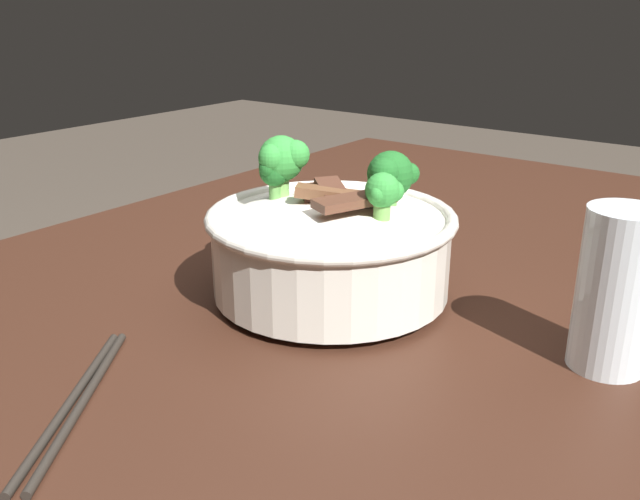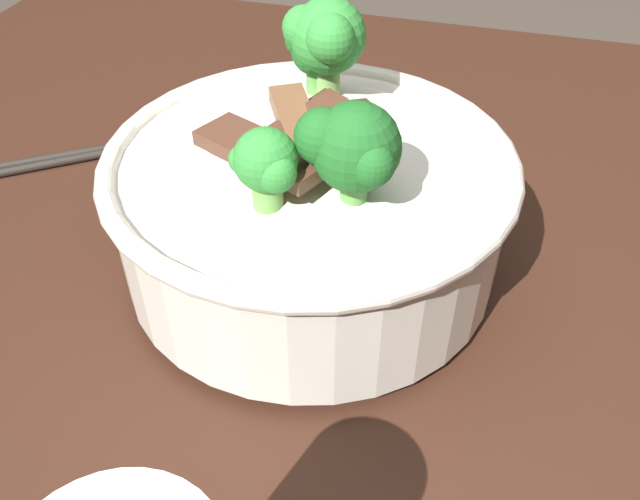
# 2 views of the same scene
# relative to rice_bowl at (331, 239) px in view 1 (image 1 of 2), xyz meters

# --- Properties ---
(dining_table) EXTENTS (1.20, 0.81, 0.80)m
(dining_table) POSITION_rel_rice_bowl_xyz_m (-0.12, -0.03, -0.20)
(dining_table) COLOR #381E14
(dining_table) RESTS_ON ground
(rice_bowl) EXTENTS (0.25, 0.25, 0.16)m
(rice_bowl) POSITION_rel_rice_bowl_xyz_m (0.00, 0.00, 0.00)
(rice_bowl) COLOR silver
(rice_bowl) RESTS_ON dining_table
(drinking_glass) EXTENTS (0.06, 0.06, 0.14)m
(drinking_glass) POSITION_rel_rice_bowl_xyz_m (-0.03, 0.26, -0.01)
(drinking_glass) COLOR white
(drinking_glass) RESTS_ON dining_table
(chopsticks_pair) EXTENTS (0.18, 0.14, 0.01)m
(chopsticks_pair) POSITION_rel_rice_bowl_xyz_m (0.28, -0.03, -0.06)
(chopsticks_pair) COLOR #28231E
(chopsticks_pair) RESTS_ON dining_table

